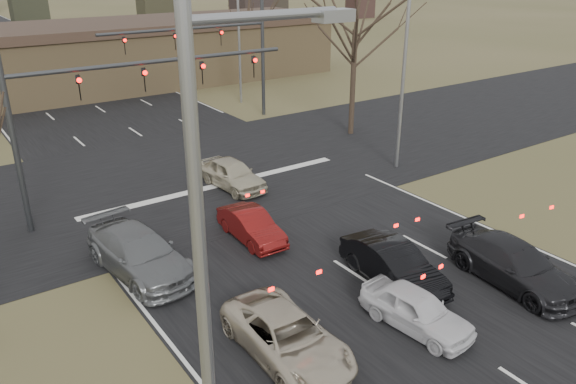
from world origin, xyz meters
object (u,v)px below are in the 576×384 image
Objects in this scene: mast_arm_near at (96,96)px; car_white_sedan at (416,309)px; mast_arm_far at (226,45)px; car_grey_ahead at (139,253)px; streetlight_left at (218,334)px; car_black_hatch at (393,264)px; streetlight_right_far at (237,27)px; car_silver_ahead at (232,174)px; car_silver_suv at (287,336)px; car_charcoal_sedan at (514,264)px; building at (93,57)px; car_red_ahead at (251,226)px; streetlight_right_near at (402,60)px.

car_white_sedan is at bearing -70.43° from mast_arm_near.
car_grey_ahead is (-12.22, -15.58, -4.27)m from mast_arm_far.
streetlight_left is at bearing -119.06° from mast_arm_far.
streetlight_left is 12.21m from car_black_hatch.
mast_arm_near is 1.21× the size of streetlight_right_far.
car_silver_ahead is (-0.20, 10.55, -0.01)m from car_black_hatch.
car_black_hatch is at bearing 12.73° from car_silver_suv.
mast_arm_near reaches higher than car_charcoal_sedan.
streetlight_right_far is at bearing -56.35° from building.
car_silver_suv is at bearing -163.23° from car_black_hatch.
building is 13.53m from streetlight_right_far.
car_black_hatch is at bearing 31.70° from streetlight_left.
car_white_sedan is at bearing -98.40° from car_silver_ahead.
streetlight_left is 12.71m from car_grey_ahead.
car_grey_ahead is at bearing -128.12° from streetlight_right_far.
streetlight_right_far is at bearing 44.65° from car_grey_ahead.
car_silver_ahead is at bearing 69.58° from car_red_ahead.
streetlight_right_near is at bearing -20.16° from car_silver_ahead.
building is 8.68× the size of car_charcoal_sedan.
car_charcoal_sedan is at bearing -7.46° from car_silver_suv.
mast_arm_far reaches higher than car_red_ahead.
car_charcoal_sedan is (8.42, -1.23, 0.08)m from car_silver_suv.
mast_arm_far is at bearing -74.42° from building.
streetlight_right_far is at bearing 54.91° from car_silver_ahead.
car_red_ahead is (7.25, 11.30, -4.99)m from streetlight_left.
car_red_ahead is 5.53m from car_silver_ahead.
mast_arm_far is 2.74× the size of car_silver_ahead.
car_red_ahead is (-3.57, -30.70, -2.07)m from building.
streetlight_right_near is at bearing -12.05° from mast_arm_near.
car_silver_ahead is (-8.82, -14.57, -4.89)m from streetlight_right_far.
car_black_hatch is at bearing -104.57° from mast_arm_far.
mast_arm_far is at bearing 57.84° from car_silver_ahead.
car_red_ahead is at bearing -8.72° from car_grey_ahead.
car_charcoal_sedan is (-4.77, -10.42, -4.88)m from streetlight_right_near.
car_grey_ahead is at bearing -98.27° from mast_arm_near.
car_silver_suv is (-13.70, -26.19, -4.96)m from streetlight_right_far.
streetlight_right_near is 15.84m from car_grey_ahead.
streetlight_left is at bearing -121.10° from car_red_ahead.
streetlight_left reaches higher than mast_arm_near.
mast_arm_near is 1.09× the size of mast_arm_far.
car_white_sedan is at bearing 23.96° from streetlight_left.
streetlight_right_far is (3.14, 4.00, 0.57)m from mast_arm_far.
streetlight_right_near is 14.76m from car_white_sedan.
mast_arm_far is (4.18, -15.00, 2.35)m from building.
car_red_ahead is at bearing -57.29° from mast_arm_near.
car_silver_ahead is (4.88, 11.62, 0.07)m from car_silver_suv.
streetlight_right_near is 11.84m from car_red_ahead.
car_silver_suv is 0.92× the size of car_charcoal_sedan.
car_charcoal_sedan is (9.28, -13.42, -4.36)m from mast_arm_near.
streetlight_left reaches higher than car_silver_suv.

